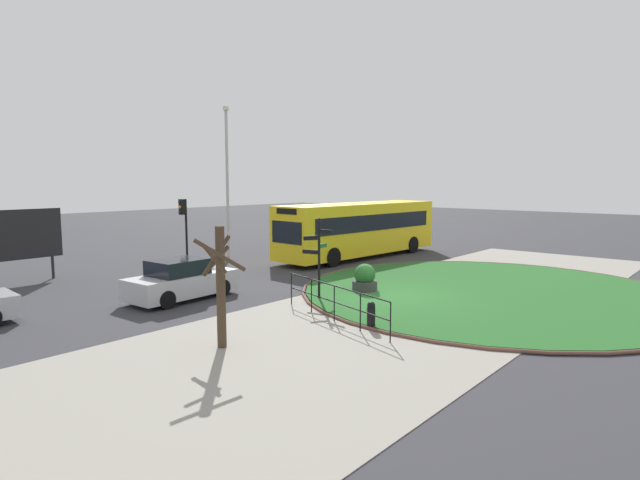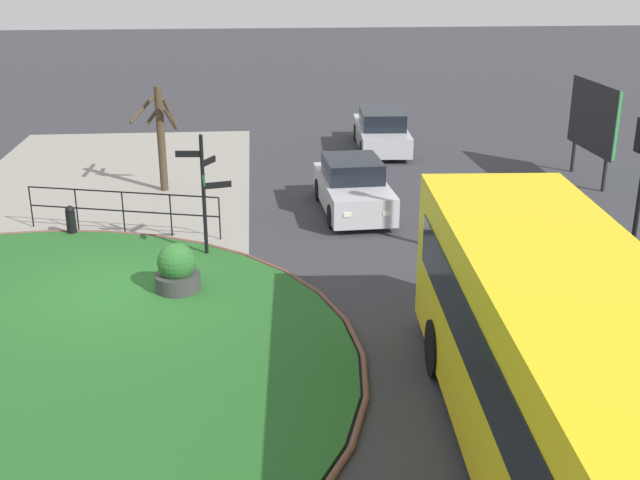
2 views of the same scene
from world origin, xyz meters
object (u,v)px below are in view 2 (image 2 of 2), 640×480
bollard_foreground (71,221)px  car_near_lane (381,131)px  planter_near_signpost (177,272)px  car_far_lane (353,188)px  street_tree_bare (161,133)px  bus_yellow (584,399)px  billboard_left (593,119)px  signpost_directional (204,188)px

bollard_foreground → car_near_lane: bearing=132.6°
bollard_foreground → planter_near_signpost: planter_near_signpost is taller
bollard_foreground → car_near_lane: car_near_lane is taller
car_far_lane → street_tree_bare: street_tree_bare is taller
bus_yellow → billboard_left: (-15.31, 6.47, 0.35)m
car_near_lane → street_tree_bare: bearing=125.0°
billboard_left → street_tree_bare: street_tree_bare is taller
car_far_lane → billboard_left: bearing=104.5°
bus_yellow → billboard_left: billboard_left is taller
car_near_lane → planter_near_signpost: (12.57, -6.38, -0.17)m
car_near_lane → planter_near_signpost: car_near_lane is taller
car_near_lane → planter_near_signpost: bearing=156.0°
signpost_directional → car_far_lane: (-3.18, 3.92, -1.03)m
signpost_directional → car_far_lane: signpost_directional is taller
bollard_foreground → street_tree_bare: street_tree_bare is taller
bollard_foreground → street_tree_bare: size_ratio=0.26×
car_near_lane → car_far_lane: size_ratio=1.13×
bollard_foreground → billboard_left: size_ratio=0.26×
car_far_lane → planter_near_signpost: 6.94m
signpost_directional → planter_near_signpost: 2.53m
signpost_directional → bollard_foreground: size_ratio=3.65×
bus_yellow → car_near_lane: size_ratio=2.42×
signpost_directional → street_tree_bare: bearing=-164.3°
car_far_lane → billboard_left: 8.33m
signpost_directional → bollard_foreground: bearing=-116.0°
bus_yellow → planter_near_signpost: 9.53m
car_near_lane → billboard_left: bearing=-125.9°
billboard_left → planter_near_signpost: billboard_left is taller
bus_yellow → car_near_lane: bearing=1.4°
bus_yellow → bollard_foreground: bearing=41.0°
planter_near_signpost → street_tree_bare: bearing=-172.2°
bus_yellow → billboard_left: 16.62m
street_tree_bare → billboard_left: bearing=89.8°
car_far_lane → planter_near_signpost: (5.34, -4.44, -0.18)m
bollard_foreground → street_tree_bare: bearing=153.7°
car_far_lane → car_near_lane: bearing=161.8°
bus_yellow → planter_near_signpost: (-7.47, -5.81, -1.15)m
billboard_left → planter_near_signpost: (7.83, -12.28, -1.50)m
bus_yellow → billboard_left: bearing=-19.9°
bollard_foreground → billboard_left: (-3.93, 15.33, 1.59)m
billboard_left → bus_yellow: bearing=-24.9°
car_near_lane → bus_yellow: bearing=-178.8°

